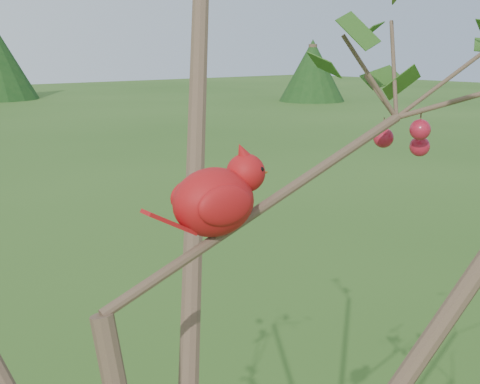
% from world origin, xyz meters
% --- Properties ---
extents(crabapple_tree, '(2.35, 2.05, 2.95)m').
position_xyz_m(crabapple_tree, '(0.03, -0.02, 2.12)').
color(crabapple_tree, '#463526').
rests_on(crabapple_tree, ground).
extents(cardinal, '(0.23, 0.12, 0.16)m').
position_xyz_m(cardinal, '(0.15, 0.08, 2.10)').
color(cardinal, '#B10F19').
rests_on(cardinal, ground).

